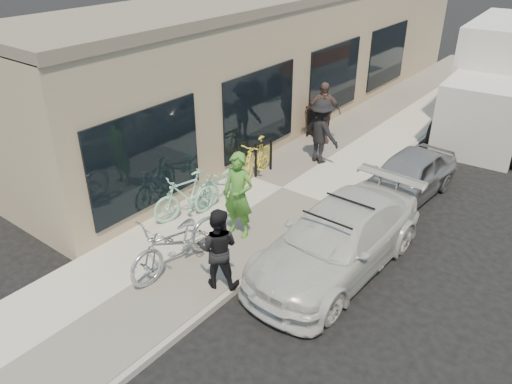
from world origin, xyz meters
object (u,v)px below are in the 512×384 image
Objects in this scene: sedan_silver at (407,176)px; cruiser_bike_c at (256,158)px; cruiser_bike_b at (222,183)px; bystander_b at (323,113)px; man_standing at (218,248)px; sedan_white at (338,239)px; moving_truck at (502,82)px; cruiser_bike_a at (187,195)px; tandem_bike at (177,241)px; bike_rack at (263,154)px; sandwich_board at (318,121)px; woman_rider at (238,195)px; bystander_a at (321,132)px.

sedan_silver is 3.83m from cruiser_bike_c.
cruiser_bike_b is 4.68m from bystander_b.
sedan_white is at bearing -153.80° from man_standing.
cruiser_bike_a is (-3.78, -10.80, -0.81)m from moving_truck.
tandem_bike is (-2.24, -5.62, 0.15)m from sedan_silver.
bike_rack is 1.83m from cruiser_bike_b.
sandwich_board is 0.44× the size of tandem_bike.
tandem_bike is 1.18× the size of woman_rider.
cruiser_bike_c is (-3.57, 2.01, 0.00)m from sedan_white.
sandwich_board is 0.61m from bystander_b.
bystander_a is at bearing -58.32° from sandwich_board.
bystander_a reaches higher than bike_rack.
sedan_silver is 2.68m from bystander_a.
sedan_white is at bearing 43.50° from tandem_bike.
sedan_white is 3.60m from cruiser_bike_a.
tandem_bike is 7.22m from bystander_b.
bystander_a reaches higher than cruiser_bike_b.
moving_truck is at bearing 55.86° from cruiser_bike_c.
cruiser_bike_c is (-1.42, 2.44, -0.43)m from woman_rider.
woman_rider is at bearing -166.49° from sedan_white.
sandwich_board is at bearing -44.43° from bystander_a.
sedan_white is 2.58× the size of bystander_a.
bystander_b reaches higher than cruiser_bike_a.
tandem_bike is at bearing -74.52° from bike_rack.
sandwich_board is 5.92m from cruiser_bike_a.
cruiser_bike_b is at bearing 175.09° from sedan_white.
man_standing is 7.34m from bystander_b.
bystander_a is at bearing 62.70° from bike_rack.
sedan_silver is (3.43, 1.32, -0.13)m from bike_rack.
sandwich_board is 6.34m from moving_truck.
tandem_bike is 1.41× the size of man_standing.
bystander_b is at bearing 78.04° from cruiser_bike_c.
bike_rack is at bearing 103.90° from cruiser_bike_a.
sandwich_board is 0.14× the size of moving_truck.
tandem_bike is 0.99m from man_standing.
sandwich_board is 0.57× the size of cruiser_bike_a.
cruiser_bike_b is at bearing -127.25° from bystander_b.
woman_rider is 1.73m from man_standing.
moving_truck reaches higher than tandem_bike.
bystander_a is (-2.71, 3.81, 0.38)m from sedan_white.
cruiser_bike_a reaches higher than cruiser_bike_c.
man_standing reaches higher than sedan_silver.
bystander_b is (0.12, 5.62, 0.41)m from cruiser_bike_a.
bike_rack is 0.49× the size of woman_rider.
moving_truck is 6.35m from bystander_b.
cruiser_bike_b is 1.04× the size of bystander_a.
cruiser_bike_c is (-3.79, -8.24, -0.82)m from moving_truck.
tandem_bike is 1.25× the size of bystander_a.
bike_rack is 0.55× the size of cruiser_bike_c.
man_standing reaches higher than sedan_white.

